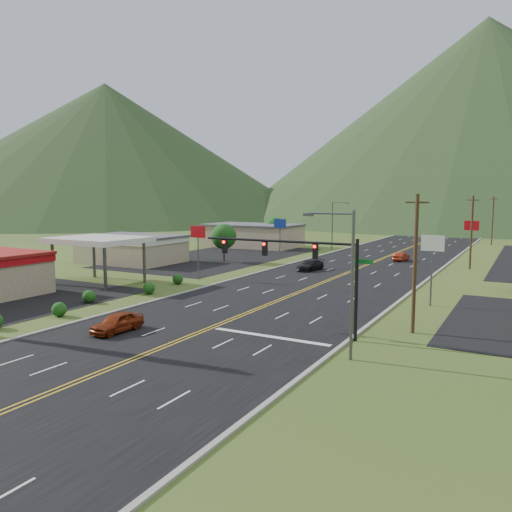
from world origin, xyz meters
The scene contains 24 objects.
ground centered at (0.00, 0.00, 0.00)m, with size 500.00×500.00×0.00m, color #324719.
road centered at (0.00, 0.00, 0.00)m, with size 20.00×460.00×0.04m, color black.
curb_east centered at (10.15, 0.00, 0.00)m, with size 0.30×460.00×0.14m, color gray.
traffic_signal centered at (6.48, 14.00, 5.33)m, with size 13.10×0.43×7.00m.
streetlight_east centered at (11.18, 10.00, 5.18)m, with size 3.28×0.25×9.00m.
streetlight_west centered at (-11.68, 70.00, 5.18)m, with size 3.28×0.25×9.00m.
gas_canopy centered at (-22.00, 22.00, 4.87)m, with size 10.00×8.00×5.30m.
building_west_mid centered at (-32.00, 38.00, 2.27)m, with size 14.40×10.40×4.10m.
building_west_far centered at (-28.00, 68.00, 2.26)m, with size 18.40×11.40×4.50m.
pole_sign_west_a centered at (-14.00, 30.00, 5.05)m, with size 2.00×0.18×6.40m.
pole_sign_west_b centered at (-14.00, 52.00, 5.05)m, with size 2.00×0.18×6.40m.
pole_sign_east_a centered at (13.00, 28.00, 5.05)m, with size 2.00×0.18×6.40m.
pole_sign_east_b centered at (13.00, 60.00, 5.05)m, with size 2.00×0.18×6.40m.
tree_west_a centered at (-20.00, 45.00, 3.89)m, with size 3.84×3.84×5.82m.
tree_west_b centered at (-25.00, 72.00, 3.89)m, with size 3.84×3.84×5.82m.
utility_pole_a centered at (13.50, 18.00, 5.13)m, with size 1.60×0.28×10.00m.
utility_pole_b centered at (13.50, 55.00, 5.13)m, with size 1.60×0.28×10.00m.
utility_pole_c centered at (13.50, 95.00, 5.13)m, with size 1.60×0.28×10.00m.
utility_pole_d centered at (13.50, 135.00, 5.13)m, with size 1.60×0.28×10.00m.
mountain_n centered at (0.00, 220.00, 42.50)m, with size 220.00×220.00×85.00m, color #1F3518.
mountain_nw centered at (-148.49, 148.49, 30.00)m, with size 190.00×190.00×60.00m, color #1F3518.
car_red_near centered at (-5.28, 7.70, 0.71)m, with size 1.69×4.19×1.43m, color maroon.
car_dark_mid centered at (-5.04, 43.07, 0.70)m, with size 1.96×4.82×1.40m, color black.
car_red_far centered at (3.30, 59.13, 0.66)m, with size 1.39×3.98×1.31m, color maroon.
Camera 1 is at (20.64, -18.29, 9.75)m, focal length 35.00 mm.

